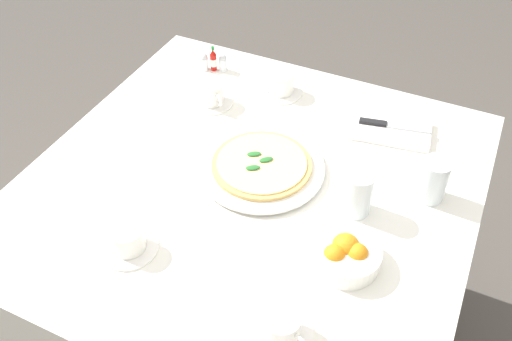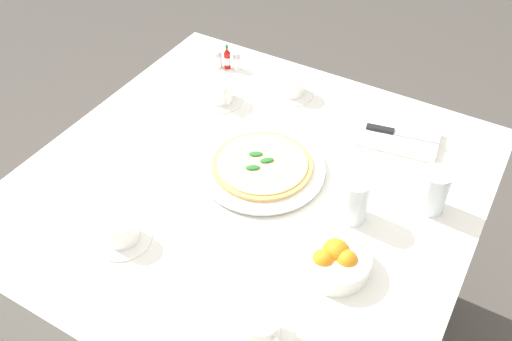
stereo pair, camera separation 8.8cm
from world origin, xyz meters
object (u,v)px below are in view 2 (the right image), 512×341
(napkin_folded, at_px, (397,137))
(dinner_knife, at_px, (399,133))
(citrus_bowl, at_px, (335,260))
(hot_sauce_bottle, at_px, (227,59))
(pizza, at_px, (262,164))
(coffee_cup_back_corner, at_px, (261,328))
(water_glass_right_edge, at_px, (432,193))
(coffee_cup_far_right, at_px, (220,92))
(coffee_cup_center_back, at_px, (121,231))
(pepper_shaker, at_px, (218,60))
(pizza_plate, at_px, (262,168))
(coffee_cup_far_left, at_px, (291,85))
(water_glass_near_left, at_px, (354,201))
(salt_shaker, at_px, (237,62))

(napkin_folded, relative_size, dinner_knife, 1.22)
(dinner_knife, distance_m, citrus_bowl, 0.48)
(dinner_knife, xyz_separation_m, hot_sauce_bottle, (-0.59, 0.07, 0.01))
(citrus_bowl, bearing_deg, napkin_folded, 93.66)
(pizza, height_order, citrus_bowl, citrus_bowl)
(coffee_cup_back_corner, xyz_separation_m, napkin_folded, (0.02, 0.70, -0.02))
(water_glass_right_edge, bearing_deg, dinner_knife, 126.20)
(coffee_cup_far_right, bearing_deg, pizza, -38.38)
(coffee_cup_center_back, distance_m, coffee_cup_far_right, 0.56)
(pepper_shaker, bearing_deg, hot_sauce_bottle, 19.65)
(hot_sauce_bottle, bearing_deg, coffee_cup_back_corner, -53.87)
(pizza_plate, bearing_deg, hot_sauce_bottle, 132.60)
(pizza, relative_size, coffee_cup_far_left, 1.96)
(pizza, bearing_deg, coffee_cup_back_corner, -60.68)
(coffee_cup_far_right, relative_size, napkin_folded, 0.55)
(coffee_cup_back_corner, relative_size, water_glass_right_edge, 1.16)
(coffee_cup_far_left, height_order, napkin_folded, coffee_cup_far_left)
(pizza_plate, bearing_deg, coffee_cup_center_back, -114.66)
(water_glass_right_edge, relative_size, hot_sauce_bottle, 1.35)
(pepper_shaker, bearing_deg, citrus_bowl, -39.82)
(coffee_cup_far_right, bearing_deg, pepper_shaker, 125.09)
(dinner_knife, bearing_deg, coffee_cup_center_back, -134.56)
(coffee_cup_far_right, height_order, water_glass_near_left, water_glass_near_left)
(coffee_cup_far_left, distance_m, water_glass_near_left, 0.51)
(pizza, xyz_separation_m, citrus_bowl, (0.28, -0.19, 0.00))
(coffee_cup_far_right, bearing_deg, salt_shaker, 106.17)
(pizza_plate, xyz_separation_m, salt_shaker, (-0.31, 0.37, 0.01))
(hot_sauce_bottle, distance_m, salt_shaker, 0.03)
(napkin_folded, height_order, hot_sauce_bottle, hot_sauce_bottle)
(pizza, height_order, water_glass_near_left, water_glass_near_left)
(napkin_folded, height_order, dinner_knife, dinner_knife)
(citrus_bowl, bearing_deg, coffee_cup_center_back, -159.47)
(coffee_cup_center_back, bearing_deg, citrus_bowl, 20.53)
(coffee_cup_far_left, height_order, coffee_cup_far_right, coffee_cup_far_left)
(coffee_cup_far_right, relative_size, pepper_shaker, 2.31)
(pizza, relative_size, dinner_knife, 1.31)
(water_glass_right_edge, xyz_separation_m, napkin_folded, (-0.15, 0.20, -0.04))
(coffee_cup_center_back, bearing_deg, coffee_cup_far_left, 84.22)
(coffee_cup_back_corner, distance_m, water_glass_near_left, 0.38)
(napkin_folded, bearing_deg, salt_shaker, 163.27)
(coffee_cup_far_right, xyz_separation_m, dinner_knife, (0.51, 0.09, -0.01))
(pepper_shaker, bearing_deg, napkin_folded, -5.51)
(water_glass_near_left, relative_size, water_glass_right_edge, 1.03)
(pizza_plate, xyz_separation_m, dinner_knife, (0.26, 0.29, 0.01))
(coffee_cup_center_back, relative_size, dinner_knife, 0.68)
(pizza_plate, bearing_deg, citrus_bowl, -33.16)
(coffee_cup_back_corner, bearing_deg, dinner_knife, 87.77)
(pizza_plate, distance_m, coffee_cup_far_right, 0.33)
(coffee_cup_back_corner, bearing_deg, salt_shaker, 124.40)
(napkin_folded, distance_m, hot_sauce_bottle, 0.59)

